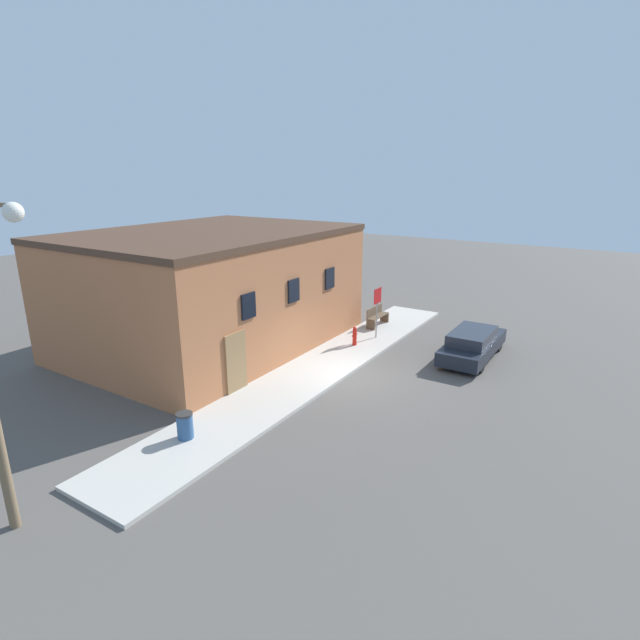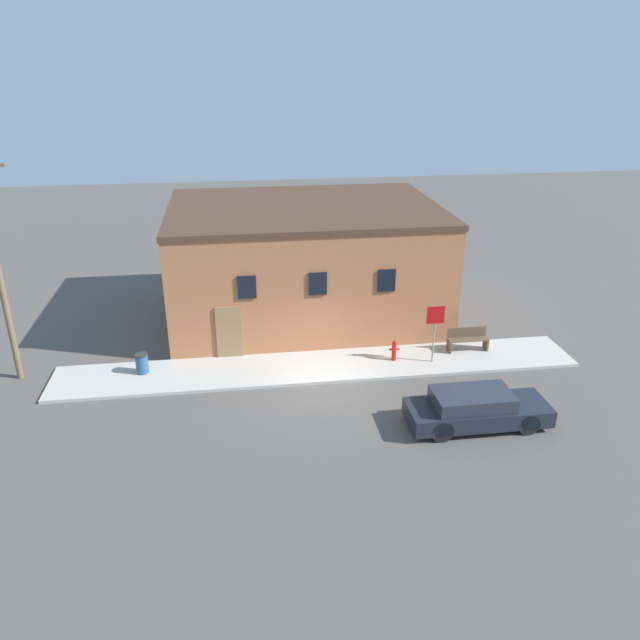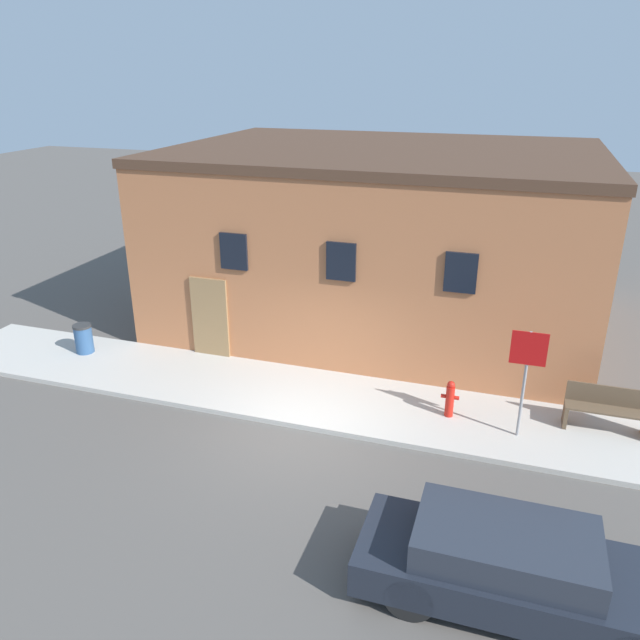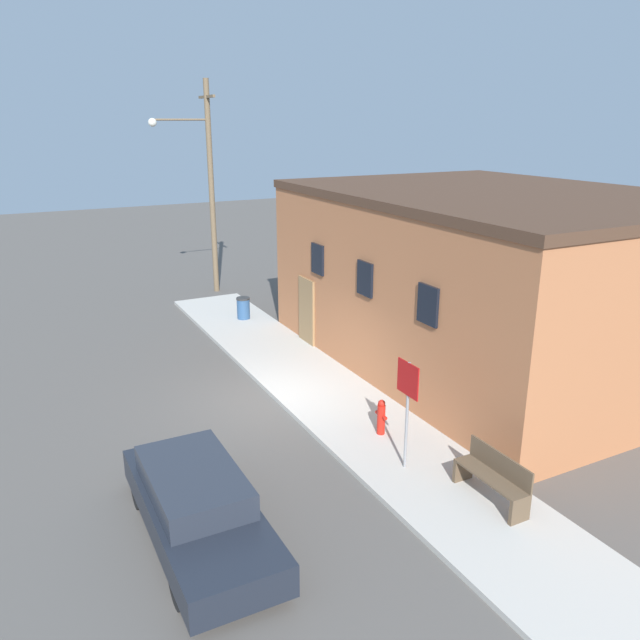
{
  "view_description": "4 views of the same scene",
  "coord_description": "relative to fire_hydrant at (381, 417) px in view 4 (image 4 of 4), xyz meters",
  "views": [
    {
      "loc": [
        -15.23,
        -8.34,
        7.43
      ],
      "look_at": [
        0.04,
        1.3,
        2.0
      ],
      "focal_mm": 28.0,
      "sensor_mm": 36.0,
      "label": 1
    },
    {
      "loc": [
        -2.95,
        -19.67,
        11.09
      ],
      "look_at": [
        0.04,
        1.3,
        2.0
      ],
      "focal_mm": 35.0,
      "sensor_mm": 36.0,
      "label": 2
    },
    {
      "loc": [
        3.92,
        -10.61,
        7.11
      ],
      "look_at": [
        0.04,
        1.3,
        2.0
      ],
      "focal_mm": 35.0,
      "sensor_mm": 36.0,
      "label": 3
    },
    {
      "loc": [
        13.56,
        -5.69,
        6.9
      ],
      "look_at": [
        0.04,
        1.3,
        2.0
      ],
      "focal_mm": 35.0,
      "sensor_mm": 36.0,
      "label": 4
    }
  ],
  "objects": [
    {
      "name": "brick_building",
      "position": [
        -2.81,
        5.54,
        1.98
      ],
      "size": [
        11.67,
        8.71,
        5.03
      ],
      "color": "#B26B42",
      "rests_on": "ground"
    },
    {
      "name": "sidewalk",
      "position": [
        -2.94,
        -0.05,
        -0.48
      ],
      "size": [
        19.79,
        2.6,
        0.12
      ],
      "color": "#BCB7AD",
      "rests_on": "ground"
    },
    {
      "name": "utility_pole",
      "position": [
        -14.02,
        0.6,
        4.06
      ],
      "size": [
        1.8,
        2.43,
        8.42
      ],
      "color": "brown",
      "rests_on": "ground"
    },
    {
      "name": "stop_sign",
      "position": [
        1.43,
        -0.35,
        1.2
      ],
      "size": [
        0.69,
        0.06,
        2.3
      ],
      "color": "gray",
      "rests_on": "sidewalk"
    },
    {
      "name": "trash_bin",
      "position": [
        -9.52,
        0.3,
        -0.03
      ],
      "size": [
        0.48,
        0.48,
        0.77
      ],
      "color": "#2D517F",
      "rests_on": "sidewalk"
    },
    {
      "name": "parked_car",
      "position": [
        1.49,
        -4.69,
        0.07
      ],
      "size": [
        4.54,
        1.65,
        1.22
      ],
      "color": "black",
      "rests_on": "ground"
    },
    {
      "name": "bench",
      "position": [
        3.12,
        0.46,
        0.05
      ],
      "size": [
        1.61,
        0.44,
        0.93
      ],
      "color": "brown",
      "rests_on": "sidewalk"
    },
    {
      "name": "fire_hydrant",
      "position": [
        0.0,
        0.0,
        0.0
      ],
      "size": [
        0.39,
        0.18,
        0.83
      ],
      "color": "red",
      "rests_on": "sidewalk"
    },
    {
      "name": "ground_plane",
      "position": [
        -2.94,
        -1.35,
        -0.54
      ],
      "size": [
        80.0,
        80.0,
        0.0
      ],
      "primitive_type": "plane",
      "color": "#56514C"
    }
  ]
}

